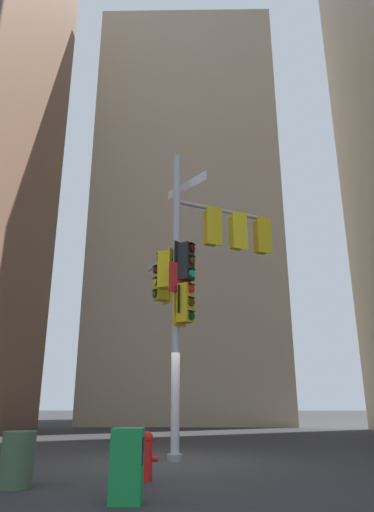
{
  "coord_description": "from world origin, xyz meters",
  "views": [
    {
      "loc": [
        0.47,
        -11.44,
        1.34
      ],
      "look_at": [
        0.28,
        0.35,
        5.17
      ],
      "focal_mm": 31.47,
      "sensor_mm": 36.0,
      "label": 1
    }
  ],
  "objects_px": {
    "signal_pole_assembly": "(196,267)",
    "fire_hydrant": "(147,455)",
    "newspaper_box": "(127,465)",
    "trash_bin": "(17,459)"
  },
  "relations": [
    {
      "from": "signal_pole_assembly",
      "to": "fire_hydrant",
      "type": "height_order",
      "value": "signal_pole_assembly"
    },
    {
      "from": "newspaper_box",
      "to": "trash_bin",
      "type": "height_order",
      "value": "newspaper_box"
    },
    {
      "from": "fire_hydrant",
      "to": "signal_pole_assembly",
      "type": "bearing_deg",
      "value": 73.09
    },
    {
      "from": "newspaper_box",
      "to": "trash_bin",
      "type": "bearing_deg",
      "value": 149.85
    },
    {
      "from": "signal_pole_assembly",
      "to": "newspaper_box",
      "type": "bearing_deg",
      "value": -101.52
    },
    {
      "from": "signal_pole_assembly",
      "to": "fire_hydrant",
      "type": "xyz_separation_m",
      "value": [
        -0.91,
        -3.01,
        -4.4
      ]
    },
    {
      "from": "fire_hydrant",
      "to": "newspaper_box",
      "type": "height_order",
      "value": "newspaper_box"
    },
    {
      "from": "newspaper_box",
      "to": "trash_bin",
      "type": "distance_m",
      "value": 2.28
    },
    {
      "from": "fire_hydrant",
      "to": "newspaper_box",
      "type": "distance_m",
      "value": 1.89
    },
    {
      "from": "fire_hydrant",
      "to": "trash_bin",
      "type": "height_order",
      "value": "trash_bin"
    }
  ]
}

